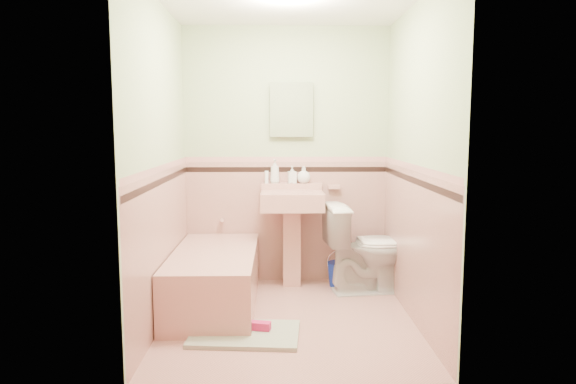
{
  "coord_description": "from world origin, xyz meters",
  "views": [
    {
      "loc": [
        -0.09,
        -4.07,
        1.54
      ],
      "look_at": [
        0.0,
        0.25,
        1.0
      ],
      "focal_mm": 32.71,
      "sensor_mm": 36.0,
      "label": 1
    }
  ],
  "objects_px": {
    "sink": "(292,240)",
    "shoe": "(261,326)",
    "soap_bottle_right": "(304,175)",
    "bucket": "(339,274)",
    "soap_bottle_mid": "(292,175)",
    "bathtub": "(215,280)",
    "toilet": "(369,248)",
    "medicine_cabinet": "(291,110)",
    "soap_bottle_left": "(275,171)"
  },
  "relations": [
    {
      "from": "medicine_cabinet",
      "to": "bucket",
      "type": "relative_size",
      "value": 1.88
    },
    {
      "from": "toilet",
      "to": "soap_bottle_right",
      "type": "bearing_deg",
      "value": 53.44
    },
    {
      "from": "bathtub",
      "to": "soap_bottle_mid",
      "type": "xyz_separation_m",
      "value": [
        0.69,
        0.71,
        0.85
      ]
    },
    {
      "from": "soap_bottle_left",
      "to": "bucket",
      "type": "distance_m",
      "value": 1.18
    },
    {
      "from": "bathtub",
      "to": "sink",
      "type": "relative_size",
      "value": 1.62
    },
    {
      "from": "bucket",
      "to": "shoe",
      "type": "relative_size",
      "value": 1.58
    },
    {
      "from": "sink",
      "to": "toilet",
      "type": "relative_size",
      "value": 1.11
    },
    {
      "from": "sink",
      "to": "soap_bottle_right",
      "type": "height_order",
      "value": "soap_bottle_right"
    },
    {
      "from": "bathtub",
      "to": "shoe",
      "type": "xyz_separation_m",
      "value": [
        0.41,
        -0.63,
        -0.16
      ]
    },
    {
      "from": "shoe",
      "to": "soap_bottle_right",
      "type": "bearing_deg",
      "value": 86.5
    },
    {
      "from": "bucket",
      "to": "shoe",
      "type": "distance_m",
      "value": 1.38
    },
    {
      "from": "soap_bottle_right",
      "to": "toilet",
      "type": "xyz_separation_m",
      "value": [
        0.6,
        -0.34,
        -0.66
      ]
    },
    {
      "from": "sink",
      "to": "medicine_cabinet",
      "type": "height_order",
      "value": "medicine_cabinet"
    },
    {
      "from": "sink",
      "to": "soap_bottle_left",
      "type": "xyz_separation_m",
      "value": [
        -0.16,
        0.18,
        0.64
      ]
    },
    {
      "from": "toilet",
      "to": "shoe",
      "type": "height_order",
      "value": "toilet"
    },
    {
      "from": "bathtub",
      "to": "toilet",
      "type": "distance_m",
      "value": 1.46
    },
    {
      "from": "shoe",
      "to": "sink",
      "type": "bearing_deg",
      "value": 89.64
    },
    {
      "from": "soap_bottle_mid",
      "to": "bucket",
      "type": "xyz_separation_m",
      "value": [
        0.46,
        -0.18,
        -0.96
      ]
    },
    {
      "from": "shoe",
      "to": "toilet",
      "type": "bearing_deg",
      "value": 58.13
    },
    {
      "from": "soap_bottle_left",
      "to": "toilet",
      "type": "bearing_deg",
      "value": -20.91
    },
    {
      "from": "sink",
      "to": "toilet",
      "type": "xyz_separation_m",
      "value": [
        0.72,
        -0.16,
        -0.05
      ]
    },
    {
      "from": "sink",
      "to": "medicine_cabinet",
      "type": "xyz_separation_m",
      "value": [
        0.0,
        0.21,
        1.24
      ]
    },
    {
      "from": "toilet",
      "to": "shoe",
      "type": "distance_m",
      "value": 1.45
    },
    {
      "from": "sink",
      "to": "soap_bottle_mid",
      "type": "relative_size",
      "value": 5.52
    },
    {
      "from": "sink",
      "to": "shoe",
      "type": "height_order",
      "value": "sink"
    },
    {
      "from": "bathtub",
      "to": "shoe",
      "type": "distance_m",
      "value": 0.77
    },
    {
      "from": "bathtub",
      "to": "soap_bottle_mid",
      "type": "height_order",
      "value": "soap_bottle_mid"
    },
    {
      "from": "bathtub",
      "to": "toilet",
      "type": "bearing_deg",
      "value": 14.93
    },
    {
      "from": "sink",
      "to": "medicine_cabinet",
      "type": "bearing_deg",
      "value": 90.0
    },
    {
      "from": "soap_bottle_left",
      "to": "soap_bottle_mid",
      "type": "bearing_deg",
      "value": 0.0
    },
    {
      "from": "bucket",
      "to": "shoe",
      "type": "xyz_separation_m",
      "value": [
        -0.73,
        -1.17,
        -0.06
      ]
    },
    {
      "from": "soap_bottle_mid",
      "to": "bucket",
      "type": "height_order",
      "value": "soap_bottle_mid"
    },
    {
      "from": "medicine_cabinet",
      "to": "shoe",
      "type": "bearing_deg",
      "value": -100.96
    },
    {
      "from": "bathtub",
      "to": "bucket",
      "type": "distance_m",
      "value": 1.26
    },
    {
      "from": "bathtub",
      "to": "soap_bottle_right",
      "type": "xyz_separation_m",
      "value": [
        0.8,
        0.71,
        0.85
      ]
    },
    {
      "from": "bathtub",
      "to": "soap_bottle_right",
      "type": "height_order",
      "value": "soap_bottle_right"
    },
    {
      "from": "medicine_cabinet",
      "to": "soap_bottle_left",
      "type": "distance_m",
      "value": 0.62
    },
    {
      "from": "soap_bottle_right",
      "to": "sink",
      "type": "bearing_deg",
      "value": -123.58
    },
    {
      "from": "bucket",
      "to": "sink",
      "type": "bearing_deg",
      "value": -179.44
    },
    {
      "from": "soap_bottle_left",
      "to": "soap_bottle_mid",
      "type": "relative_size",
      "value": 1.37
    },
    {
      "from": "soap_bottle_right",
      "to": "medicine_cabinet",
      "type": "bearing_deg",
      "value": 165.91
    },
    {
      "from": "soap_bottle_right",
      "to": "shoe",
      "type": "xyz_separation_m",
      "value": [
        -0.39,
        -1.34,
        -1.01
      ]
    },
    {
      "from": "medicine_cabinet",
      "to": "bucket",
      "type": "height_order",
      "value": "medicine_cabinet"
    },
    {
      "from": "bathtub",
      "to": "medicine_cabinet",
      "type": "bearing_deg",
      "value": 47.42
    },
    {
      "from": "medicine_cabinet",
      "to": "soap_bottle_left",
      "type": "relative_size",
      "value": 1.92
    },
    {
      "from": "soap_bottle_right",
      "to": "bucket",
      "type": "xyz_separation_m",
      "value": [
        0.34,
        -0.18,
        -0.96
      ]
    },
    {
      "from": "soap_bottle_left",
      "to": "soap_bottle_right",
      "type": "relative_size",
      "value": 1.39
    },
    {
      "from": "sink",
      "to": "bathtub",
      "type": "bearing_deg",
      "value": -142.07
    },
    {
      "from": "sink",
      "to": "soap_bottle_mid",
      "type": "distance_m",
      "value": 0.64
    },
    {
      "from": "bathtub",
      "to": "toilet",
      "type": "relative_size",
      "value": 1.8
    }
  ]
}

